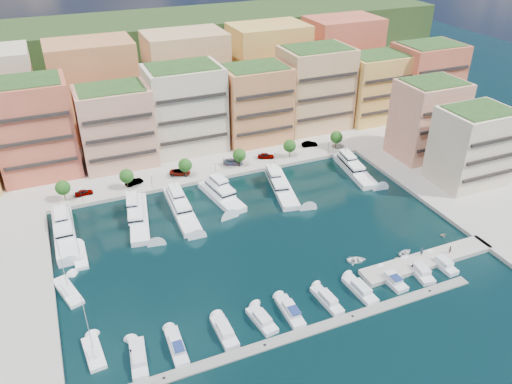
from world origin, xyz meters
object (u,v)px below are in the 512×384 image
yacht_1 (138,215)px  car_5 (310,144)px  yacht_3 (221,194)px  sailboat_0 (94,354)px  cruiser_4 (290,312)px  lamppost_3 (274,155)px  cruiser_1 (177,347)px  lamppost_0 (81,192)px  car_3 (233,162)px  yacht_4 (280,185)px  cruiser_0 (139,358)px  tree_5 (336,137)px  car_1 (134,182)px  tree_1 (126,176)px  tender_2 (405,253)px  sailboat_1 (68,292)px  car_2 (180,172)px  yacht_0 (64,230)px  tree_3 (239,155)px  tree_0 (63,188)px  cruiser_8 (420,272)px  cruiser_3 (262,320)px  tree_4 (290,146)px  cruiser_6 (360,290)px  person_0 (422,251)px  tender_1 (398,258)px  tender_3 (443,235)px  car_4 (266,156)px  cruiser_7 (392,280)px  lamppost_2 (216,166)px  car_0 (84,192)px  yacht_6 (353,168)px  tree_2 (185,165)px  cruiser_9 (443,264)px  tender_0 (357,260)px  sailboat_2 (80,256)px  lamppost_1 (151,179)px  person_1 (450,249)px  cruiser_5 (327,300)px  lamppost_4 (329,145)px  cruiser_2 (225,332)px  yacht_2 (181,207)px

yacht_1 → car_5: yacht_1 is taller
yacht_3 → sailboat_0: 55.79m
cruiser_4 → car_5: size_ratio=1.79×
lamppost_3 → cruiser_1: size_ratio=0.46×
lamppost_0 → car_3: size_ratio=0.73×
yacht_4 → cruiser_0: bearing=-137.3°
tree_5 → yacht_1: (-64.25, -14.51, -3.65)m
cruiser_0 → car_1: bearing=79.6°
tree_1 → tender_2: size_ratio=1.63×
sailboat_1 → car_2: (33.44, 37.77, 1.50)m
lamppost_0 → yacht_0: bearing=-114.6°
tree_3 → tree_0: bearing=180.0°
sailboat_1 → cruiser_8: bearing=-18.1°
cruiser_3 → car_5: size_ratio=1.60×
tree_3 → yacht_0: size_ratio=0.26×
tree_4 → cruiser_3: bearing=-120.5°
cruiser_6 → person_0: size_ratio=4.66×
tender_1 → tender_3: 15.47m
car_4 → person_0: bearing=-146.7°
tender_3 → cruiser_7: bearing=122.3°
tree_1 → sailboat_1: size_ratio=0.43×
yacht_3 → cruiser_0: size_ratio=2.02×
lamppost_2 → yacht_4: 18.91m
car_0 → car_2: (26.09, 1.08, 0.03)m
lamppost_3 → yacht_6: bearing=-30.2°
yacht_0 → car_0: (6.27, 15.23, 0.56)m
tree_2 → cruiser_9: size_ratio=0.78×
yacht_6 → tender_0: yacht_6 is taller
tree_0 → yacht_0: 14.78m
cruiser_7 → person_0: bearing=21.2°
car_4 → sailboat_1: bearing=143.5°
cruiser_6 → car_1: 68.21m
yacht_6 → cruiser_4: size_ratio=2.35×
tender_3 → car_3: bearing=41.8°
tree_0 → tree_4: bearing=0.0°
tree_2 → yacht_3: 14.30m
lamppost_3 → cruiser_6: 56.31m
tree_5 → sailboat_2: sailboat_2 is taller
lamppost_1 → person_1: lamppost_1 is taller
tree_5 → cruiser_5: 68.66m
tree_3 → tender_3: bearing=-57.3°
lamppost_4 → lamppost_2: bearing=180.0°
cruiser_2 → car_0: 61.65m
car_3 → tree_5: bearing=-70.2°
yacht_1 → car_5: bearing=18.2°
cruiser_8 → sailboat_0: 65.85m
car_3 → yacht_2: bearing=153.4°
yacht_6 → cruiser_2: (-55.26, -44.32, -0.66)m
sailboat_1 → car_2: sailboat_1 is taller
car_2 → yacht_6: bearing=-86.0°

